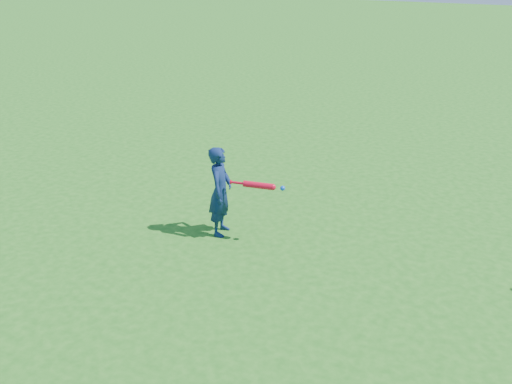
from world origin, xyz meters
TOP-DOWN VIEW (x-y plane):
  - ground at (0.00, 0.00)m, footprint 80.00×80.00m
  - child at (-0.41, -0.45)m, footprint 0.39×0.51m
  - bat_swing at (0.17, -0.39)m, footprint 0.74×0.18m

SIDE VIEW (x-z plane):
  - ground at x=0.00m, z-range 0.00..0.00m
  - child at x=-0.41m, z-range 0.00..1.24m
  - bat_swing at x=0.17m, z-range 0.75..0.83m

